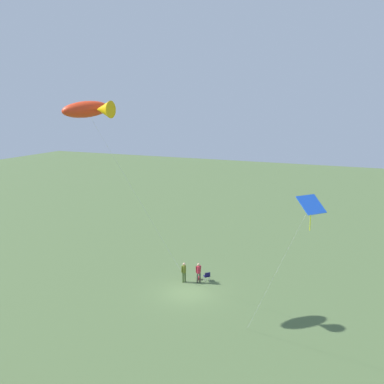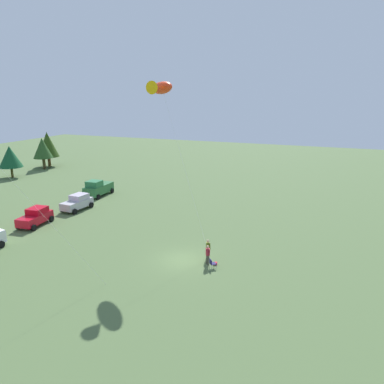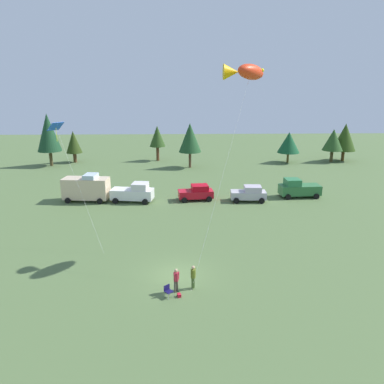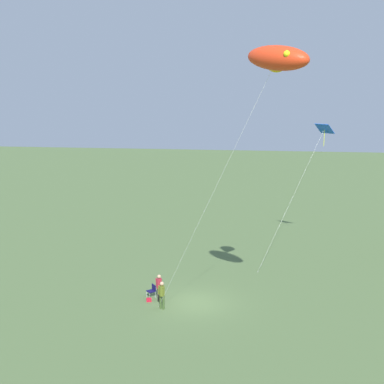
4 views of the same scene
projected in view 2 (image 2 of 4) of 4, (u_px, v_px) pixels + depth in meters
The scene contains 9 objects.
ground_plane at pixel (183, 260), 32.65m from camera, with size 160.00×160.00×0.00m, color #4E663A.
person_kite_flyer at pixel (208, 247), 32.77m from camera, with size 0.46×0.51×1.74m.
folding_chair at pixel (212, 263), 31.00m from camera, with size 0.68×0.68×0.82m.
person_spectator at pixel (208, 253), 31.56m from camera, with size 0.49×0.51×1.74m.
backpack_on_grass at pixel (215, 263), 31.76m from camera, with size 0.32×0.22×0.22m, color red.
car_red_sedan at pixel (35, 217), 41.15m from camera, with size 4.37×2.59×1.89m.
car_silver_compact at pixel (77, 202), 46.63m from camera, with size 4.30×2.41×1.89m.
truck_green_flatbed at pixel (98, 188), 52.95m from camera, with size 5.09×2.60×2.34m.
kite_large_fish at pixel (160, 88), 35.40m from camera, with size 6.34×8.49×15.32m.
Camera 2 is at (-27.60, -11.89, 14.10)m, focal length 35.00 mm.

